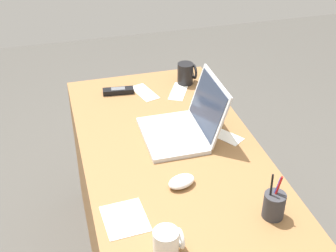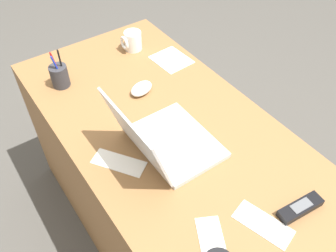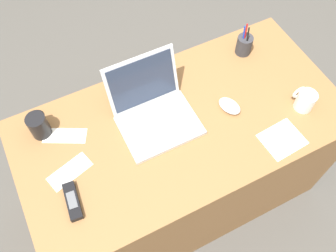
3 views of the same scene
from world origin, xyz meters
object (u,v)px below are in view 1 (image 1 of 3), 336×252
object	(u,v)px
coffee_mug_white	(167,242)
coffee_mug_tall	(186,73)
pen_holder	(274,205)
laptop	(184,125)
computer_mouse	(181,181)
cordless_phone	(118,91)

from	to	relation	value
coffee_mug_white	coffee_mug_tall	distance (m)	1.09
coffee_mug_white	pen_holder	bearing A→B (deg)	98.83
laptop	computer_mouse	world-z (taller)	laptop
coffee_mug_tall	cordless_phone	world-z (taller)	coffee_mug_tall
cordless_phone	pen_holder	xyz separation A→B (m)	(0.95, 0.34, 0.04)
cordless_phone	pen_holder	size ratio (longest dim) A/B	0.88
coffee_mug_tall	pen_holder	xyz separation A→B (m)	(0.97, -0.00, -0.01)
computer_mouse	coffee_mug_white	bearing A→B (deg)	-43.43
laptop	pen_holder	xyz separation A→B (m)	(0.53, 0.14, -0.00)
laptop	coffee_mug_white	bearing A→B (deg)	-21.45
coffee_mug_tall	pen_holder	size ratio (longest dim) A/B	0.62
coffee_mug_tall	pen_holder	distance (m)	0.97
coffee_mug_tall	cordless_phone	size ratio (longest dim) A/B	0.71
laptop	pen_holder	bearing A→B (deg)	15.23
computer_mouse	coffee_mug_white	xyz separation A→B (m)	(0.28, -0.13, 0.02)
laptop	cordless_phone	world-z (taller)	laptop
laptop	coffee_mug_tall	bearing A→B (deg)	161.72
coffee_mug_white	cordless_phone	distance (m)	1.01
coffee_mug_tall	cordless_phone	distance (m)	0.35
cordless_phone	laptop	bearing A→B (deg)	25.04
coffee_mug_tall	pen_holder	bearing A→B (deg)	-0.06
laptop	cordless_phone	xyz separation A→B (m)	(-0.42, -0.20, -0.04)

